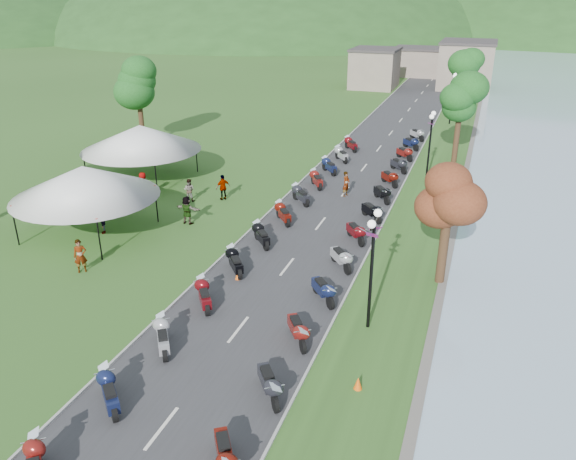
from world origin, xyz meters
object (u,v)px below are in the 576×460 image
(vendor_tent_main, at_px, (87,200))
(pedestrian_c, at_px, (103,233))
(pedestrian_b, at_px, (190,201))
(pedestrian_a, at_px, (83,272))

(vendor_tent_main, xyz_separation_m, pedestrian_c, (0.65, 0.18, -2.00))
(pedestrian_b, distance_m, pedestrian_c, 6.73)
(pedestrian_c, bearing_deg, vendor_tent_main, -118.91)
(pedestrian_a, distance_m, pedestrian_c, 4.78)
(vendor_tent_main, height_order, pedestrian_b, vendor_tent_main)
(pedestrian_a, xyz_separation_m, pedestrian_c, (-1.98, 4.35, 0.00))
(pedestrian_b, bearing_deg, pedestrian_a, 81.63)
(vendor_tent_main, height_order, pedestrian_c, vendor_tent_main)
(vendor_tent_main, relative_size, pedestrian_c, 3.38)
(vendor_tent_main, xyz_separation_m, pedestrian_b, (2.78, 6.57, -2.00))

